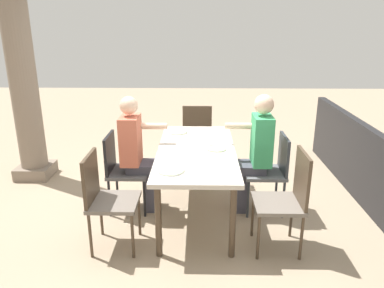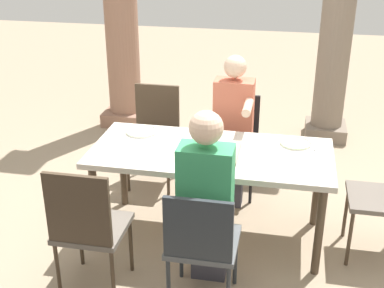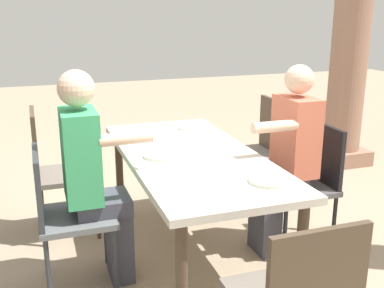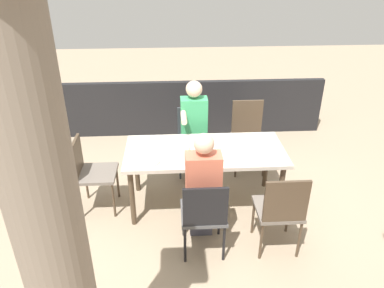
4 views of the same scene
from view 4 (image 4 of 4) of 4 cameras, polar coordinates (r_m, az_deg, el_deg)
The scene contains 20 objects.
ground_plane at distance 4.60m, azimuth 1.85°, elevation -9.03°, with size 16.00×16.00×0.00m, color gray.
dining_table at distance 4.23m, azimuth 1.99°, elevation -1.74°, with size 1.80×0.82×0.75m.
chair_west_north at distance 3.75m, azimuth 13.48°, elevation -9.59°, with size 0.44×0.44×0.92m.
chair_west_south at distance 5.12m, azimuth 8.57°, elevation 1.86°, with size 0.44×0.44×0.96m.
chair_mid_north at distance 3.63m, azimuth 1.86°, elevation -10.52°, with size 0.44×0.44×0.88m.
chair_mid_south at distance 5.03m, azimuth 0.20°, elevation 1.28°, with size 0.44×0.44×0.87m.
chair_head_east at distance 4.40m, azimuth -15.47°, elevation -3.82°, with size 0.44×0.44×0.89m.
diner_woman_green at distance 4.78m, azimuth 0.31°, elevation 2.43°, with size 0.35×0.49×1.32m.
diner_man_white at distance 3.67m, azimuth 1.60°, elevation -6.55°, with size 0.35×0.49×1.30m.
stone_column_centre at distance 2.09m, azimuth -20.25°, elevation -15.98°, with size 0.45×0.45×2.80m.
patio_railing at distance 6.09m, azimuth 0.29°, elevation 5.58°, with size 4.20×0.10×0.90m, color black.
plate_0 at distance 4.09m, azimuth 10.81°, elevation -2.06°, with size 0.25×0.25×0.02m.
fork_0 at distance 4.13m, azimuth 12.82°, elevation -2.06°, with size 0.02×0.17×0.01m, color silver.
spoon_0 at distance 4.06m, azimuth 8.75°, elevation -2.21°, with size 0.02×0.17×0.01m, color silver.
plate_1 at distance 4.38m, azimuth 1.77°, elevation 0.56°, with size 0.21×0.21×0.02m.
fork_1 at distance 4.40m, azimuth 3.72°, elevation 0.54°, with size 0.02×0.17×0.01m, color silver.
spoon_1 at distance 4.37m, azimuth -0.19°, elevation 0.44°, with size 0.02×0.17×0.01m, color silver.
plate_2 at distance 3.98m, azimuth -6.60°, elevation -2.65°, with size 0.24×0.24×0.02m.
fork_2 at distance 3.98m, azimuth -4.43°, elevation -2.67°, with size 0.02×0.17×0.01m, color silver.
spoon_2 at distance 4.00m, azimuth -8.74°, elevation -2.77°, with size 0.02×0.17×0.01m, color silver.
Camera 4 is at (0.36, 3.66, 2.77)m, focal length 34.72 mm.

